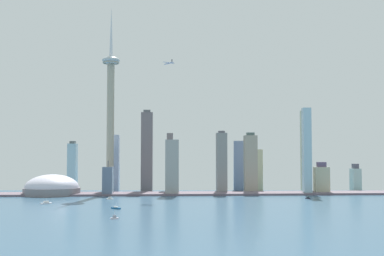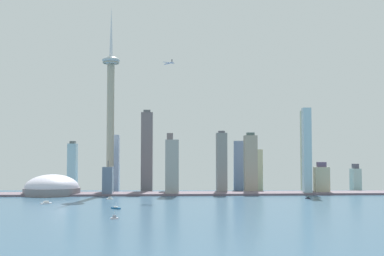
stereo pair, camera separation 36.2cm
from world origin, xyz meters
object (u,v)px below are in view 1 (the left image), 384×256
at_px(skyscraper_9, 306,151).
at_px(skyscraper_10, 355,179).
at_px(skyscraper_8, 108,181).
at_px(boat_2, 116,208).
at_px(skyscraper_7, 113,163).
at_px(skyscraper_11, 251,163).
at_px(skyscraper_5, 72,167).
at_px(skyscraper_12, 239,164).
at_px(airplane, 169,63).
at_px(skyscraper_3, 222,162).
at_px(skyscraper_4, 322,179).
at_px(skyscraper_6, 257,170).
at_px(boat_1, 114,218).
at_px(skyscraper_2, 170,162).
at_px(skyscraper_0, 172,167).
at_px(observation_tower, 111,103).
at_px(boat_3, 46,203).
at_px(stadium_dome, 52,189).
at_px(skyscraper_13, 307,151).
at_px(boat_4, 110,198).
at_px(skyscraper_1, 147,151).
at_px(boat_0, 308,198).

distance_m(skyscraper_9, skyscraper_10, 131.85).
distance_m(skyscraper_8, boat_2, 219.99).
bearing_deg(skyscraper_7, skyscraper_10, 0.74).
bearing_deg(skyscraper_11, skyscraper_8, -169.11).
xyz_separation_m(skyscraper_5, skyscraper_12, (346.53, -2.31, 4.28)).
xyz_separation_m(skyscraper_5, airplane, (197.34, -97.66, 199.49)).
height_order(skyscraper_3, skyscraper_8, skyscraper_3).
distance_m(skyscraper_4, skyscraper_9, 64.91).
bearing_deg(skyscraper_9, skyscraper_3, -178.04).
bearing_deg(skyscraper_6, skyscraper_7, -177.21).
relative_size(skyscraper_10, boat_1, 5.08).
xyz_separation_m(skyscraper_8, skyscraper_12, (259.77, 113.42, 27.70)).
distance_m(skyscraper_8, boat_1, 323.49).
height_order(skyscraper_5, boat_2, skyscraper_5).
distance_m(skyscraper_2, skyscraper_8, 159.40).
relative_size(skyscraper_5, airplane, 4.66).
distance_m(skyscraper_0, skyscraper_7, 139.20).
distance_m(skyscraper_6, skyscraper_9, 107.36).
bearing_deg(observation_tower, skyscraper_12, 14.32).
bearing_deg(boat_2, skyscraper_9, -101.35).
height_order(skyscraper_5, skyscraper_8, skyscraper_5).
xyz_separation_m(skyscraper_0, skyscraper_2, (-3.09, 102.63, 8.28)).
relative_size(skyscraper_9, boat_3, 9.76).
xyz_separation_m(skyscraper_5, skyscraper_10, (584.93, -29.10, -24.65)).
height_order(skyscraper_2, boat_3, skyscraper_2).
bearing_deg(observation_tower, skyscraper_3, -0.30).
distance_m(skyscraper_12, boat_1, 485.45).
xyz_separation_m(skyscraper_7, skyscraper_12, (258.76, 33.25, -3.22)).
xyz_separation_m(observation_tower, stadium_dome, (-102.69, -31.35, -163.30)).
xyz_separation_m(skyscraper_9, boat_1, (-338.32, -370.58, -79.55)).
relative_size(skyscraper_9, boat_2, 11.28).
height_order(skyscraper_13, boat_4, skyscraper_13).
relative_size(skyscraper_12, airplane, 5.22).
distance_m(skyscraper_1, skyscraper_6, 229.98).
height_order(skyscraper_7, skyscraper_11, skyscraper_7).
distance_m(skyscraper_0, skyscraper_13, 256.93).
relative_size(skyscraper_7, skyscraper_9, 0.81).
height_order(boat_1, airplane, airplane).
bearing_deg(stadium_dome, skyscraper_1, 24.10).
bearing_deg(boat_0, skyscraper_2, 38.13).
height_order(observation_tower, skyscraper_4, observation_tower).
distance_m(skyscraper_2, skyscraper_4, 305.08).
distance_m(skyscraper_7, airplane, 229.62).
height_order(stadium_dome, airplane, airplane).
bearing_deg(skyscraper_9, boat_1, -132.39).
height_order(skyscraper_6, boat_4, skyscraper_6).
relative_size(observation_tower, boat_0, 31.15).
distance_m(skyscraper_0, skyscraper_1, 106.01).
xyz_separation_m(stadium_dome, skyscraper_1, (171.65, 76.77, 69.50)).
relative_size(skyscraper_2, skyscraper_10, 2.13).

